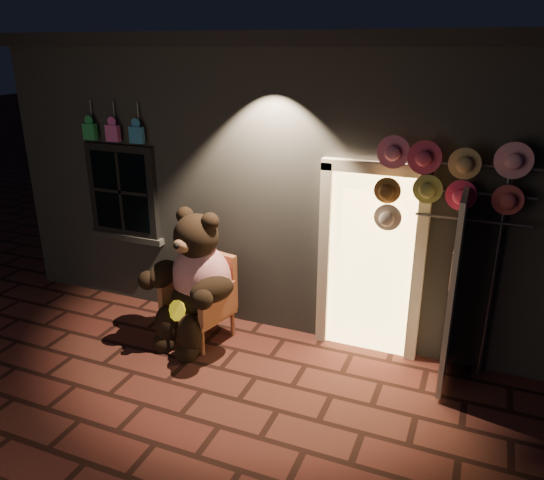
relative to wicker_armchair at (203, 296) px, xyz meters
The scene contains 5 objects.
ground 1.24m from the wicker_armchair, 62.53° to the right, with size 60.00×60.00×0.00m, color #52261F.
shop_building 3.27m from the wicker_armchair, 80.07° to the left, with size 7.30×5.95×3.51m.
wicker_armchair is the anchor object (origin of this frame).
teddy_bear 0.28m from the wicker_armchair, 98.25° to the right, with size 1.18×1.03×1.66m.
hat_rack 2.98m from the wicker_armchair, ahead, with size 1.53×0.22×2.45m.
Camera 1 is at (2.39, -3.93, 3.32)m, focal length 35.00 mm.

